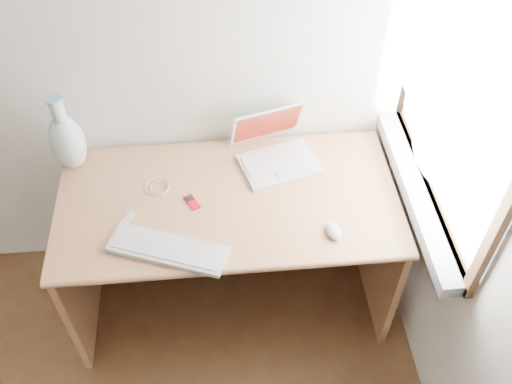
{
  "coord_description": "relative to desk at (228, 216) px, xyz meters",
  "views": [
    {
      "loc": [
        0.91,
        -0.17,
        2.46
      ],
      "look_at": [
        1.05,
        1.35,
        0.79
      ],
      "focal_mm": 40.0,
      "sensor_mm": 36.0,
      "label": 1
    }
  ],
  "objects": [
    {
      "name": "mouse",
      "position": [
        0.39,
        -0.3,
        0.23
      ],
      "size": [
        0.07,
        0.1,
        0.03
      ],
      "primitive_type": "ellipsoid",
      "rotation": [
        0.0,
        0.0,
        0.2
      ],
      "color": "silver",
      "rests_on": "desk"
    },
    {
      "name": "desk",
      "position": [
        0.0,
        0.0,
        0.0
      ],
      "size": [
        1.39,
        0.7,
        0.74
      ],
      "color": "#B07C56",
      "rests_on": "floor"
    },
    {
      "name": "laptop",
      "position": [
        0.23,
        0.13,
        0.26
      ],
      "size": [
        0.37,
        0.34,
        0.22
      ],
      "rotation": [
        0.0,
        0.0,
        0.27
      ],
      "color": "silver",
      "rests_on": "desk"
    },
    {
      "name": "external_keyboard",
      "position": [
        -0.24,
        -0.33,
        0.22
      ],
      "size": [
        0.47,
        0.29,
        0.02
      ],
      "rotation": [
        0.0,
        0.0,
        -0.37
      ],
      "color": "silver",
      "rests_on": "desk"
    },
    {
      "name": "ipod",
      "position": [
        -0.14,
        -0.09,
        0.21
      ],
      "size": [
        0.07,
        0.09,
        0.01
      ],
      "rotation": [
        0.0,
        0.0,
        0.48
      ],
      "color": "#B90C13",
      "rests_on": "desk"
    },
    {
      "name": "window",
      "position": [
        0.78,
        -0.16,
        0.75
      ],
      "size": [
        0.11,
        0.99,
        1.1
      ],
      "color": "white",
      "rests_on": "right_wall"
    },
    {
      "name": "vase",
      "position": [
        -0.64,
        0.16,
        0.36
      ],
      "size": [
        0.14,
        0.14,
        0.36
      ],
      "color": "silver",
      "rests_on": "desk"
    },
    {
      "name": "remote",
      "position": [
        -0.4,
        -0.16,
        0.21
      ],
      "size": [
        0.07,
        0.08,
        0.01
      ],
      "primitive_type": "cube",
      "rotation": [
        0.0,
        0.0,
        -0.54
      ],
      "color": "silver",
      "rests_on": "desk"
    },
    {
      "name": "cable_coil",
      "position": [
        -0.29,
        0.0,
        0.21
      ],
      "size": [
        0.13,
        0.13,
        0.01
      ],
      "primitive_type": "torus",
      "rotation": [
        0.0,
        0.0,
        -0.22
      ],
      "color": "silver",
      "rests_on": "desk"
    }
  ]
}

